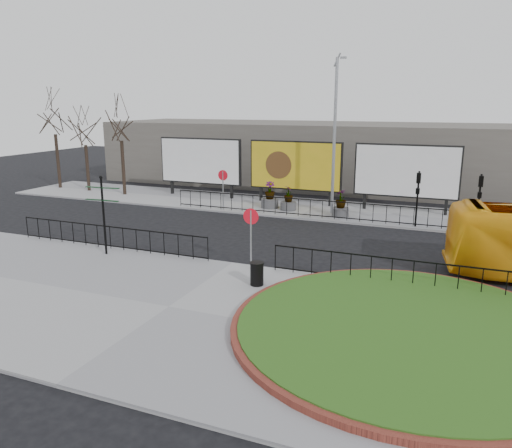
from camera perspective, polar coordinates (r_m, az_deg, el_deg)
The scene contains 25 objects.
ground at distance 20.98m, azimuth -2.67°, elevation -4.72°, with size 90.00×90.00×0.00m, color black.
pavement_near at distance 16.86m, azimuth -9.93°, elevation -9.46°, with size 30.00×10.00×0.12m, color gray.
pavement_far at distance 31.88m, azimuth 6.44°, elevation 1.75°, with size 44.00×6.00×0.12m, color gray.
brick_edge at distance 15.46m, azimuth 17.08°, elevation -11.49°, with size 10.40×10.40×0.18m, color brown.
grass_lawn at distance 15.45m, azimuth 17.09°, elevation -11.43°, with size 10.00×10.00×0.22m, color #224713.
railing_near_left at distance 23.63m, azimuth -16.33°, elevation -1.46°, with size 10.00×0.10×1.10m, color black, non-canonical shape.
railing_near_right at distance 18.81m, azimuth 15.25°, elevation -5.27°, with size 9.00×0.10×1.10m, color black, non-canonical shape.
railing_far at distance 28.94m, azimuth 6.90°, elevation 1.75°, with size 18.00×0.10×1.10m, color black, non-canonical shape.
speed_sign_far at distance 30.91m, azimuth -3.79°, elevation 4.93°, with size 0.64×0.07×2.47m.
speed_sign_near at distance 19.71m, azimuth -0.58°, elevation -0.13°, with size 0.64×0.07×2.47m.
billboard_left at distance 35.55m, azimuth -6.39°, elevation 7.14°, with size 6.20×0.31×4.10m.
billboard_mid at distance 32.80m, azimuth 4.50°, elevation 6.63°, with size 6.20×0.31×4.10m.
billboard_right at distance 31.40m, azimuth 16.80°, elevation 5.77°, with size 6.20×0.31×4.10m.
lamp_post at distance 29.90m, azimuth 8.97°, elevation 10.11°, with size 0.74×0.18×9.23m.
signal_pole_a at distance 27.81m, azimuth 18.01°, elevation 3.67°, with size 0.22×0.26×3.00m.
signal_pole_b at distance 27.76m, azimuth 24.18°, elevation 3.12°, with size 0.22×0.26×3.00m.
tree_left at distance 37.21m, azimuth -15.08°, elevation 8.63°, with size 2.00×2.00×7.00m, color #2D2119, non-canonical shape.
tree_mid at distance 39.67m, azimuth -18.86°, elevation 8.08°, with size 2.00×2.00×6.20m, color #2D2119, non-canonical shape.
tree_far at distance 41.79m, azimuth -21.90°, elevation 8.98°, with size 2.00×2.00×7.50m, color #2D2119, non-canonical shape.
building_backdrop at distance 41.11m, azimuth 10.41°, elevation 7.75°, with size 40.00×10.00×5.00m, color #5C5751.
fingerpost_sign at distance 22.57m, azimuth -17.08°, elevation 1.84°, with size 1.63×0.36×3.49m.
litter_bin at distance 18.29m, azimuth 0.10°, elevation -5.68°, with size 0.53×0.53×0.87m.
planter_a at distance 31.58m, azimuth 1.58°, elevation 2.95°, with size 1.10×1.10×1.67m.
planter_b at distance 30.99m, azimuth 3.73°, elevation 2.61°, with size 0.98×0.98×1.51m.
planter_c at distance 29.56m, azimuth 9.64°, elevation 2.04°, with size 0.99×0.99×1.60m.
Camera 1 is at (8.43, -18.03, 6.65)m, focal length 35.00 mm.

